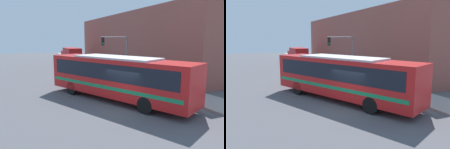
# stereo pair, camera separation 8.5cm
# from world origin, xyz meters

# --- Properties ---
(ground_plane) EXTENTS (120.00, 120.00, 0.00)m
(ground_plane) POSITION_xyz_m (0.00, 0.00, 0.00)
(ground_plane) COLOR #515156
(sidewalk) EXTENTS (2.93, 70.00, 0.13)m
(sidewalk) POSITION_xyz_m (5.96, 20.00, 0.06)
(sidewalk) COLOR gray
(sidewalk) RESTS_ON ground_plane
(building_facade) EXTENTS (6.00, 33.63, 8.11)m
(building_facade) POSITION_xyz_m (10.43, 17.82, 4.05)
(building_facade) COLOR brown
(building_facade) RESTS_ON ground_plane
(city_bus) EXTENTS (7.41, 12.01, 3.26)m
(city_bus) POSITION_xyz_m (0.09, 2.05, 1.90)
(city_bus) COLOR red
(city_bus) RESTS_ON ground_plane
(delivery_truck) EXTENTS (2.31, 7.58, 2.82)m
(delivery_truck) POSITION_xyz_m (2.77, 27.98, 1.55)
(delivery_truck) COLOR #B21919
(delivery_truck) RESTS_ON ground_plane
(fire_hydrant) EXTENTS (0.21, 0.28, 0.71)m
(fire_hydrant) POSITION_xyz_m (5.10, 4.82, 0.48)
(fire_hydrant) COLOR gold
(fire_hydrant) RESTS_ON sidewalk
(traffic_light_pole) EXTENTS (3.28, 0.35, 4.70)m
(traffic_light_pole) POSITION_xyz_m (4.06, 10.23, 3.39)
(traffic_light_pole) COLOR slate
(traffic_light_pole) RESTS_ON sidewalk
(parking_meter) EXTENTS (0.14, 0.14, 1.23)m
(parking_meter) POSITION_xyz_m (5.10, 9.22, 0.97)
(parking_meter) COLOR slate
(parking_meter) RESTS_ON sidewalk
(pedestrian_near_corner) EXTENTS (0.34, 0.34, 1.74)m
(pedestrian_near_corner) POSITION_xyz_m (5.57, 12.65, 1.02)
(pedestrian_near_corner) COLOR #23283D
(pedestrian_near_corner) RESTS_ON sidewalk
(pedestrian_mid_block) EXTENTS (0.34, 0.34, 1.60)m
(pedestrian_mid_block) POSITION_xyz_m (5.65, 7.46, 0.94)
(pedestrian_mid_block) COLOR slate
(pedestrian_mid_block) RESTS_ON sidewalk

